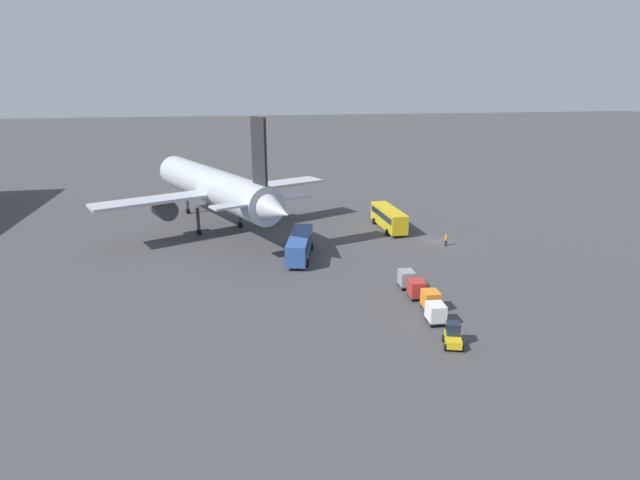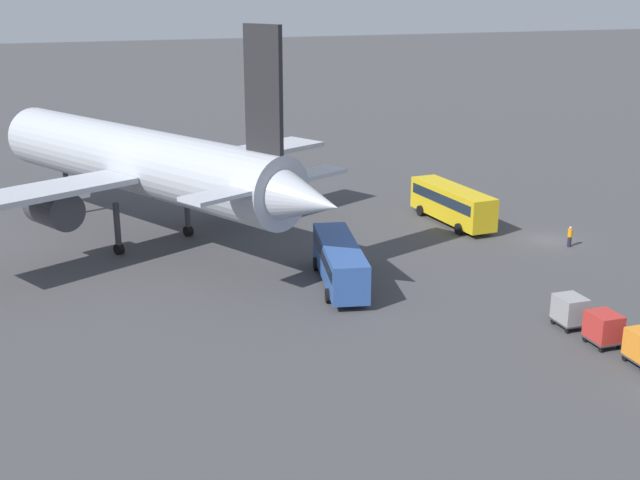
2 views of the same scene
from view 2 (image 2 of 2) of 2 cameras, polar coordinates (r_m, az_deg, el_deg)
The scene contains 7 objects.
ground_plane at distance 71.03m, azimuth 15.95°, elevation -0.00°, with size 600.00×600.00×0.00m, color #424244.
airplane at distance 67.69m, azimuth -12.61°, elevation 5.43°, with size 41.84×35.45×18.25m.
shuttle_bus_near at distance 73.73m, azimuth 9.38°, elevation 2.69°, with size 10.68×3.03×3.35m.
shuttle_bus_far at distance 57.43m, azimuth 1.40°, elevation -1.43°, with size 11.10×5.29×3.14m.
worker_person at distance 69.44m, azimuth 17.34°, elevation 0.24°, with size 0.38×0.38×1.74m.
cargo_cart_red at distance 50.84m, azimuth 19.51°, elevation -5.86°, with size 2.12×1.82×2.06m.
cargo_cart_grey at distance 52.85m, azimuth 17.35°, elevation -4.75°, with size 2.12×1.82×2.06m.
Camera 2 is at (-52.51, 43.29, 20.35)m, focal length 45.00 mm.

